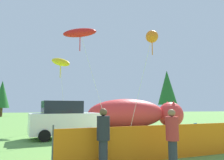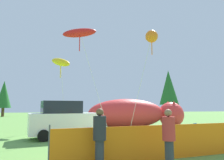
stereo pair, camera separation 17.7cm
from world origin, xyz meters
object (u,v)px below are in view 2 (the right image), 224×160
parked_car (64,120)px  kite_yellow_hero (61,62)px  spectator_in_yellow_shirt (100,136)px  kite_orange_flower (152,37)px  inflatable_cat (136,115)px  kite_red_lizard (80,33)px  folding_chair (197,129)px  spectator_in_grey_shirt (169,136)px

parked_car → kite_yellow_hero: bearing=83.5°
spectator_in_yellow_shirt → kite_orange_flower: (4.81, 6.99, 5.64)m
inflatable_cat → kite_red_lizard: 8.42m
kite_yellow_hero → spectator_in_yellow_shirt: bearing=-83.8°
inflatable_cat → kite_yellow_hero: bearing=-178.6°
inflatable_cat → spectator_in_yellow_shirt: size_ratio=4.77×
inflatable_cat → kite_red_lizard: bearing=-145.4°
parked_car → spectator_in_yellow_shirt: size_ratio=2.37×
folding_chair → parked_car: bearing=-132.8°
spectator_in_yellow_shirt → kite_orange_flower: kite_orange_flower is taller
spectator_in_yellow_shirt → kite_red_lizard: 10.12m
spectator_in_yellow_shirt → kite_red_lizard: kite_red_lizard is taller
spectator_in_grey_shirt → kite_red_lizard: kite_red_lizard is taller
kite_yellow_hero → kite_orange_flower: (6.07, -4.58, 1.17)m
kite_red_lizard → inflatable_cat: bearing=32.8°
kite_yellow_hero → kite_orange_flower: 7.70m
kite_red_lizard → kite_orange_flower: bearing=-14.1°
kite_yellow_hero → spectator_in_grey_shirt: bearing=-74.8°
spectator_in_yellow_shirt → kite_yellow_hero: size_ratio=0.30×
folding_chair → kite_red_lizard: kite_red_lizard is taller
parked_car → kite_orange_flower: size_ratio=0.60×
parked_car → inflatable_cat: size_ratio=0.50×
spectator_in_yellow_shirt → kite_red_lizard: bearing=90.0°
inflatable_cat → kite_orange_flower: 7.11m
inflatable_cat → kite_orange_flower: bearing=-92.5°
kite_red_lizard → spectator_in_grey_shirt: bearing=-76.9°
spectator_in_grey_shirt → parked_car: bearing=112.2°
kite_yellow_hero → parked_car: bearing=-86.5°
kite_orange_flower → inflatable_cat: bearing=85.7°
parked_car → kite_orange_flower: 8.03m
inflatable_cat → kite_red_lizard: kite_red_lizard is taller
kite_orange_flower → kite_red_lizard: bearing=165.9°
kite_yellow_hero → kite_orange_flower: size_ratio=0.85×
folding_chair → kite_orange_flower: kite_orange_flower is taller
inflatable_cat → spectator_in_yellow_shirt: (-5.15, -11.52, -0.17)m
spectator_in_grey_shirt → kite_red_lizard: (-2.02, 8.66, 5.94)m
spectator_in_yellow_shirt → kite_yellow_hero: 12.47m
kite_yellow_hero → kite_orange_flower: bearing=-37.0°
spectator_in_yellow_shirt → kite_orange_flower: bearing=55.5°
folding_chair → inflatable_cat: bearing=163.7°
parked_car → kite_yellow_hero: size_ratio=0.71×
folding_chair → spectator_in_yellow_shirt: spectator_in_yellow_shirt is taller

